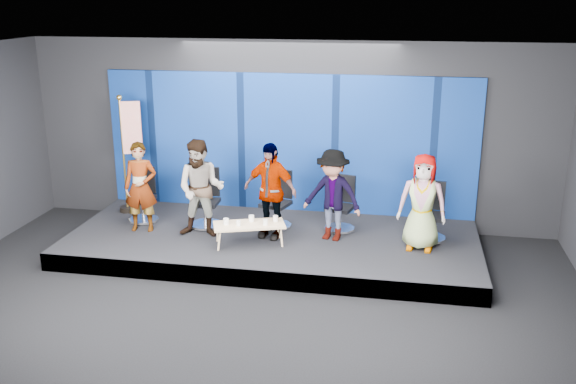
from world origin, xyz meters
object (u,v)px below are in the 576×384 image
chair_c (277,209)px  mug_c (251,218)px  panelist_b (201,189)px  mug_a (226,222)px  chair_b (206,207)px  coffee_table (249,225)px  chair_d (341,212)px  flag_stand (129,151)px  mug_b (238,223)px  panelist_c (270,190)px  mug_e (275,219)px  panelist_a (141,187)px  chair_a (144,204)px  panelist_e (422,202)px  panelist_d (332,195)px  mug_d (265,222)px  chair_e (431,221)px

chair_c → mug_c: chair_c is taller
panelist_b → mug_a: (0.52, -0.34, -0.43)m
chair_b → mug_c: 1.16m
coffee_table → mug_a: bearing=-164.0°
chair_d → flag_stand: size_ratio=0.43×
chair_d → mug_b: size_ratio=11.12×
panelist_c → chair_b: bearing=-179.0°
panelist_b → panelist_c: panelist_b is taller
mug_b → mug_e: 0.64m
panelist_a → mug_b: size_ratio=18.22×
chair_c → coffee_table: bearing=-91.7°
panelist_c → mug_e: 0.49m
chair_b → panelist_b: (0.09, -0.50, 0.50)m
chair_a → chair_d: size_ratio=1.01×
panelist_e → panelist_a: bearing=-173.0°
mug_b → chair_b: bearing=134.0°
panelist_a → chair_d: bearing=2.4°
panelist_d → panelist_e: panelist_e is taller
mug_a → mug_b: 0.21m
chair_a → coffee_table: size_ratio=0.77×
panelist_a → flag_stand: bearing=113.8°
chair_a → chair_b: bearing=-11.0°
chair_a → chair_d: 3.60m
chair_b → mug_e: (1.38, -0.53, 0.06)m
panelist_a → panelist_c: panelist_c is taller
mug_d → chair_d: bearing=40.9°
chair_b → flag_stand: (-1.62, 0.50, 0.84)m
chair_d → mug_a: (-1.78, -1.09, 0.09)m
chair_c → mug_a: size_ratio=9.67×
coffee_table → flag_stand: bearing=154.5°
chair_a → mug_c: size_ratio=9.19×
panelist_a → chair_c: panelist_a is taller
coffee_table → mug_c: bearing=85.4°
chair_d → mug_d: bearing=-124.6°
chair_b → coffee_table: chair_b is taller
panelist_d → flag_stand: flag_stand is taller
chair_a → panelist_e: bearing=-13.8°
panelist_b → chair_e: (3.84, 0.58, -0.52)m
chair_d → panelist_e: 1.58m
mug_d → flag_stand: bearing=156.6°
chair_c → panelist_d: size_ratio=0.65×
panelist_b → chair_e: 3.92m
chair_a → chair_c: (2.46, 0.14, 0.01)m
mug_e → chair_c: bearing=99.7°
panelist_b → panelist_e: panelist_b is taller
mug_d → mug_e: (0.13, 0.20, 0.00)m
chair_a → panelist_c: panelist_c is taller
mug_c → mug_d: mug_c is taller
chair_a → mug_c: chair_a is taller
chair_c → coffee_table: size_ratio=0.81×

